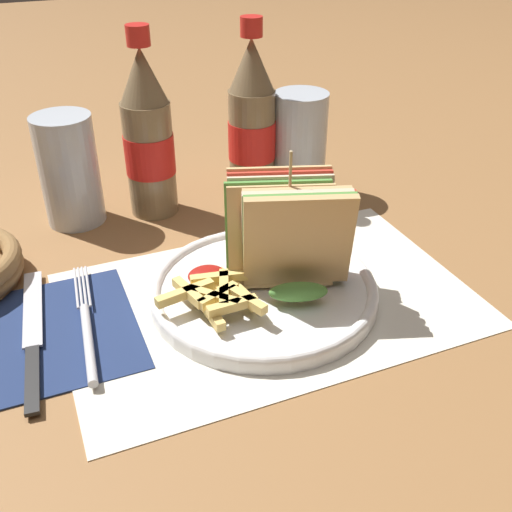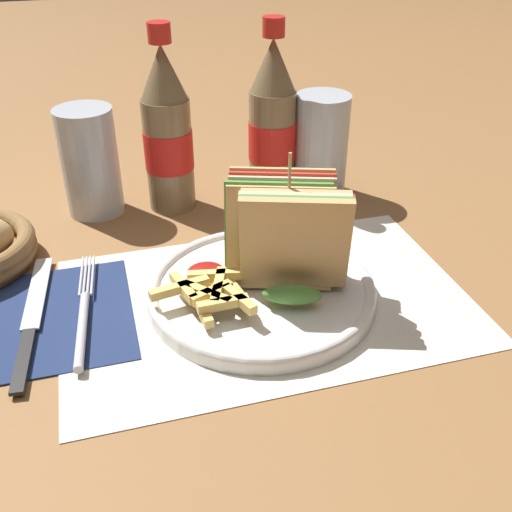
{
  "view_description": "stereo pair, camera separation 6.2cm",
  "coord_description": "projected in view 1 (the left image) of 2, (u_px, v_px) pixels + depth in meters",
  "views": [
    {
      "loc": [
        -0.22,
        -0.46,
        0.37
      ],
      "look_at": [
        -0.02,
        0.03,
        0.04
      ],
      "focal_mm": 42.0,
      "sensor_mm": 36.0,
      "label": 1
    },
    {
      "loc": [
        -0.16,
        -0.48,
        0.37
      ],
      "look_at": [
        -0.02,
        0.03,
        0.04
      ],
      "focal_mm": 42.0,
      "sensor_mm": 36.0,
      "label": 2
    }
  ],
  "objects": [
    {
      "name": "glass_far",
      "position": [
        69.0,
        170.0,
        0.73
      ],
      "size": [
        0.07,
        0.07,
        0.14
      ],
      "color": "silver",
      "rests_on": "ground_plane"
    },
    {
      "name": "glass_near",
      "position": [
        299.0,
        150.0,
        0.81
      ],
      "size": [
        0.07,
        0.07,
        0.14
      ],
      "color": "silver",
      "rests_on": "ground_plane"
    },
    {
      "name": "plate_main",
      "position": [
        263.0,
        290.0,
        0.62
      ],
      "size": [
        0.24,
        0.24,
        0.02
      ],
      "color": "white",
      "rests_on": "ground_plane"
    },
    {
      "name": "fries_pile",
      "position": [
        217.0,
        294.0,
        0.58
      ],
      "size": [
        0.1,
        0.09,
        0.02
      ],
      "color": "#E5C166",
      "rests_on": "plate_main"
    },
    {
      "name": "coke_bottle_near",
      "position": [
        148.0,
        138.0,
        0.74
      ],
      "size": [
        0.06,
        0.06,
        0.23
      ],
      "color": "#7A6647",
      "rests_on": "ground_plane"
    },
    {
      "name": "coke_bottle_far",
      "position": [
        252.0,
        125.0,
        0.78
      ],
      "size": [
        0.06,
        0.06,
        0.23
      ],
      "color": "#7A6647",
      "rests_on": "ground_plane"
    },
    {
      "name": "ground_plane",
      "position": [
        282.0,
        297.0,
        0.63
      ],
      "size": [
        4.0,
        4.0,
        0.0
      ],
      "primitive_type": "plane",
      "color": "olive"
    },
    {
      "name": "club_sandwich",
      "position": [
        288.0,
        234.0,
        0.6
      ],
      "size": [
        0.13,
        0.12,
        0.14
      ],
      "color": "tan",
      "rests_on": "plate_main"
    },
    {
      "name": "knife",
      "position": [
        33.0,
        335.0,
        0.57
      ],
      "size": [
        0.03,
        0.21,
        0.0
      ],
      "rotation": [
        0.0,
        0.0,
        -0.09
      ],
      "color": "black",
      "rests_on": "napkin"
    },
    {
      "name": "ketchup_blob",
      "position": [
        207.0,
        275.0,
        0.61
      ],
      "size": [
        0.04,
        0.03,
        0.01
      ],
      "color": "maroon",
      "rests_on": "plate_main"
    },
    {
      "name": "napkin",
      "position": [
        60.0,
        330.0,
        0.58
      ],
      "size": [
        0.14,
        0.17,
        0.0
      ],
      "color": "navy",
      "rests_on": "ground_plane"
    },
    {
      "name": "fork",
      "position": [
        87.0,
        330.0,
        0.57
      ],
      "size": [
        0.03,
        0.19,
        0.01
      ],
      "rotation": [
        0.0,
        0.0,
        -0.09
      ],
      "color": "silver",
      "rests_on": "napkin"
    },
    {
      "name": "placemat",
      "position": [
        267.0,
        298.0,
        0.62
      ],
      "size": [
        0.41,
        0.27,
        0.0
      ],
      "color": "silver",
      "rests_on": "ground_plane"
    }
  ]
}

